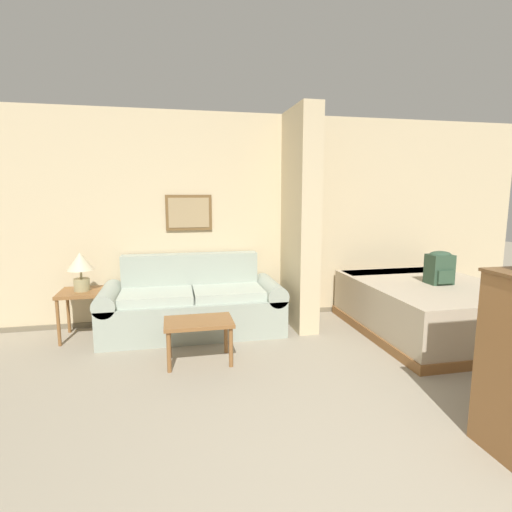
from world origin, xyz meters
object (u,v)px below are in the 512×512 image
object	(u,v)px
coffee_table	(199,326)
bed	(428,307)
couch	(193,305)
table_lamp	(81,266)
backpack	(440,267)

from	to	relation	value
coffee_table	bed	distance (m)	2.70
couch	table_lamp	distance (m)	1.31
table_lamp	couch	bearing A→B (deg)	-2.19
couch	coffee_table	bearing A→B (deg)	-89.53
coffee_table	bed	bearing A→B (deg)	5.93
couch	table_lamp	bearing A→B (deg)	177.81
bed	backpack	xyz separation A→B (m)	(0.07, -0.05, 0.49)
coffee_table	bed	world-z (taller)	bed
couch	table_lamp	xyz separation A→B (m)	(-1.21, 0.05, 0.50)
coffee_table	table_lamp	xyz separation A→B (m)	(-1.22, 0.94, 0.47)
table_lamp	backpack	size ratio (longest dim) A/B	1.15
couch	bed	size ratio (longest dim) A/B	1.05
coffee_table	backpack	size ratio (longest dim) A/B	1.72
coffee_table	bed	size ratio (longest dim) A/B	0.33
couch	coffee_table	world-z (taller)	couch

